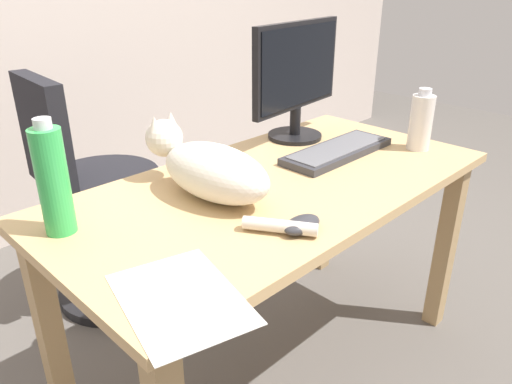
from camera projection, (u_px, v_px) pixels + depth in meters
name	position (u px, v px, depth m)	size (l,w,h in m)	color
ground_plane	(274.00, 364.00, 1.75)	(8.00, 8.00, 0.00)	#59544F
desk	(277.00, 213.00, 1.50)	(1.38, 0.69, 0.71)	tan
office_chair	(94.00, 209.00, 1.94)	(0.48, 0.48, 0.96)	black
monitor	(297.00, 77.00, 1.74)	(0.48, 0.20, 0.41)	black
keyboard	(338.00, 151.00, 1.66)	(0.44, 0.15, 0.03)	#333338
cat	(209.00, 168.00, 1.34)	(0.20, 0.61, 0.20)	silver
computer_mouse	(302.00, 225.00, 1.17)	(0.11, 0.06, 0.04)	#333338
paper_sheet	(180.00, 299.00, 0.94)	(0.21, 0.30, 0.00)	white
water_bottle	(53.00, 181.00, 1.13)	(0.07, 0.07, 0.28)	green
spray_bottle	(421.00, 122.00, 1.68)	(0.08, 0.08, 0.21)	silver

